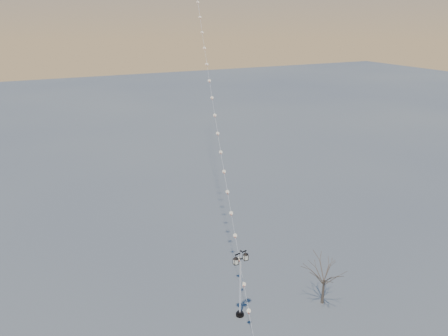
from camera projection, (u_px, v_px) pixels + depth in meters
street_lamp at (240, 280)px, 32.69m from camera, size 1.44×0.71×5.75m
bare_tree at (325, 273)px, 34.32m from camera, size 2.41×2.41×3.99m
kite_train at (203, 12)px, 46.91m from camera, size 14.17×48.89×44.66m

